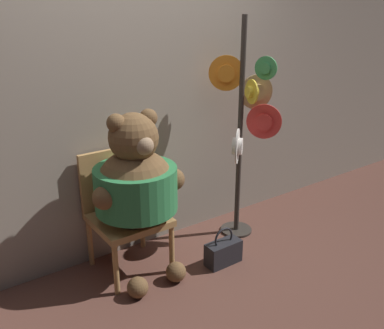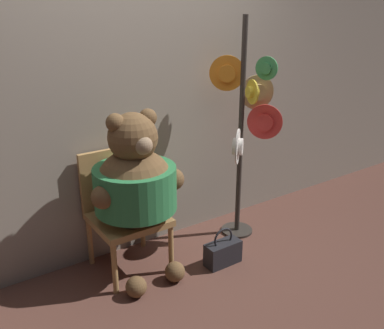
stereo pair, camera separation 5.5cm
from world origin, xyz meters
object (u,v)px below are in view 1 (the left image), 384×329
object	(u,v)px
hat_display_rack	(245,124)
handbag_on_ground	(223,252)
teddy_bear	(136,184)
chair	(123,207)

from	to	relation	value
hat_display_rack	handbag_on_ground	bearing A→B (deg)	-146.48
teddy_bear	hat_display_rack	xyz separation A→B (m)	(1.02, 0.01, 0.28)
teddy_bear	handbag_on_ground	size ratio (longest dim) A/B	4.00
chair	hat_display_rack	xyz separation A→B (m)	(1.05, -0.16, 0.53)
teddy_bear	hat_display_rack	world-z (taller)	hat_display_rack
chair	teddy_bear	xyz separation A→B (m)	(0.03, -0.17, 0.24)
chair	hat_display_rack	world-z (taller)	hat_display_rack
chair	handbag_on_ground	xyz separation A→B (m)	(0.62, -0.45, -0.39)
handbag_on_ground	hat_display_rack	bearing A→B (deg)	33.52
hat_display_rack	chair	bearing A→B (deg)	171.16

